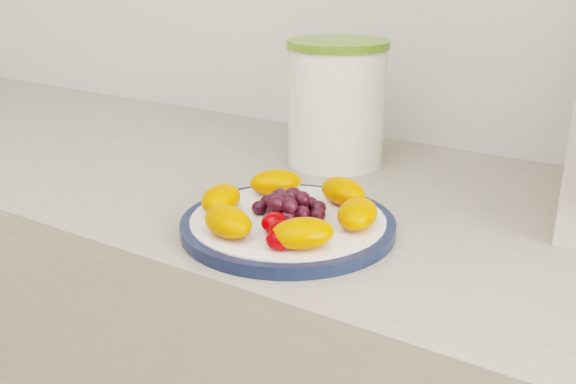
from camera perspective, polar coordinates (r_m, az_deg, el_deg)
The scene contains 5 objects.
plate_rim at distance 0.77m, azimuth -0.00°, elevation -2.96°, with size 0.26×0.26×0.01m, color #101A37.
plate_face at distance 0.77m, azimuth -0.00°, elevation -2.89°, with size 0.23×0.23×0.02m, color white.
canister at distance 1.01m, azimuth 4.32°, elevation 7.54°, with size 0.15×0.15×0.18m, color #587128.
canister_lid at distance 1.00m, azimuth 4.47°, elevation 12.97°, with size 0.16×0.16×0.01m, color #597824.
fruit_plate at distance 0.76m, azimuth -0.00°, elevation -1.39°, with size 0.22×0.22×0.03m.
Camera 1 is at (0.27, 0.45, 1.21)m, focal length 40.00 mm.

